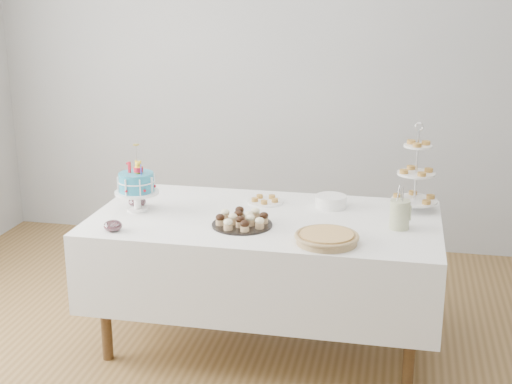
% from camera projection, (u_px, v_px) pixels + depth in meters
% --- Properties ---
extents(floor, '(5.00, 5.00, 0.00)m').
position_uv_depth(floor, '(254.00, 367.00, 3.90)').
color(floor, brown).
rests_on(floor, ground).
extents(walls, '(5.04, 4.04, 2.70)m').
position_uv_depth(walls, '(254.00, 125.00, 3.51)').
color(walls, '#989A9D').
rests_on(walls, floor).
extents(table, '(1.92, 1.02, 0.77)m').
position_uv_depth(table, '(265.00, 255.00, 4.02)').
color(table, white).
rests_on(table, floor).
extents(birthday_cake, '(0.25, 0.25, 0.38)m').
position_uv_depth(birthday_cake, '(137.00, 193.00, 4.03)').
color(birthday_cake, white).
rests_on(birthday_cake, table).
extents(cupcake_tray, '(0.33, 0.33, 0.07)m').
position_uv_depth(cupcake_tray, '(242.00, 219.00, 3.81)').
color(cupcake_tray, black).
rests_on(cupcake_tray, table).
extents(pie, '(0.33, 0.33, 0.05)m').
position_uv_depth(pie, '(327.00, 238.00, 3.56)').
color(pie, tan).
rests_on(pie, table).
extents(tiered_stand, '(0.26, 0.26, 0.51)m').
position_uv_depth(tiered_stand, '(416.00, 174.00, 4.03)').
color(tiered_stand, silver).
rests_on(tiered_stand, table).
extents(plate_stack, '(0.18, 0.18, 0.07)m').
position_uv_depth(plate_stack, '(331.00, 201.00, 4.12)').
color(plate_stack, white).
rests_on(plate_stack, table).
extents(pastry_plate, '(0.21, 0.21, 0.03)m').
position_uv_depth(pastry_plate, '(265.00, 200.00, 4.21)').
color(pastry_plate, white).
rests_on(pastry_plate, table).
extents(jam_bowl_a, '(0.10, 0.10, 0.06)m').
position_uv_depth(jam_bowl_a, '(113.00, 226.00, 3.73)').
color(jam_bowl_a, silver).
rests_on(jam_bowl_a, table).
extents(jam_bowl_b, '(0.10, 0.10, 0.06)m').
position_uv_depth(jam_bowl_b, '(137.00, 202.00, 4.13)').
color(jam_bowl_b, silver).
rests_on(jam_bowl_b, table).
extents(utensil_pitcher, '(0.11, 0.11, 0.24)m').
position_uv_depth(utensil_pitcher, '(400.00, 213.00, 3.75)').
color(utensil_pitcher, beige).
rests_on(utensil_pitcher, table).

